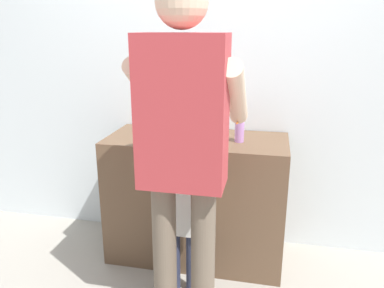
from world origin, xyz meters
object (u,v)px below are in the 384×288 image
toothbrush_cup (149,126)px  soap_bottle (239,132)px  child_toddler (183,213)px  adult_parent (184,135)px

toothbrush_cup → soap_bottle: 0.64m
toothbrush_cup → child_toddler: toothbrush_cup is taller
toothbrush_cup → adult_parent: 0.85m
toothbrush_cup → soap_bottle: toothbrush_cup is taller
soap_bottle → child_toddler: soap_bottle is taller
toothbrush_cup → adult_parent: adult_parent is taller
soap_bottle → adult_parent: bearing=-108.8°
soap_bottle → adult_parent: adult_parent is taller
child_toddler → adult_parent: 0.62m
toothbrush_cup → adult_parent: (0.42, -0.72, 0.16)m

